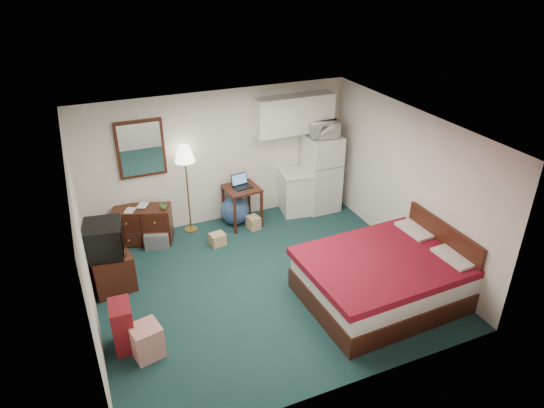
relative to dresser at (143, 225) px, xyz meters
name	(u,v)px	position (x,y,z in m)	size (l,w,h in m)	color
floor	(265,282)	(1.51, -1.98, -0.33)	(5.00, 4.50, 0.01)	#1B4245
ceiling	(264,130)	(1.51, -1.98, 2.17)	(5.00, 4.50, 0.01)	white
walls	(265,213)	(1.51, -1.98, 0.92)	(5.01, 4.51, 2.50)	white
mirror	(141,149)	(0.16, 0.24, 1.32)	(0.80, 0.06, 1.00)	white
upper_cabinets	(295,114)	(2.96, 0.10, 1.62)	(1.50, 0.35, 0.70)	silver
headboard	(441,252)	(3.97, -3.01, 0.22)	(0.06, 1.56, 1.00)	black
dresser	(143,225)	(0.00, 0.00, 0.00)	(0.98, 0.44, 0.67)	black
floor_lamp	(188,190)	(0.85, 0.07, 0.49)	(0.36, 0.36, 1.65)	#BE9444
desk	(242,206)	(1.82, -0.09, 0.05)	(0.60, 0.60, 0.76)	black
exercise_ball	(235,211)	(1.69, -0.02, -0.06)	(0.54, 0.54, 0.54)	navy
kitchen_counter	(301,192)	(3.05, -0.07, 0.08)	(0.75, 0.57, 0.82)	silver
fridge	(321,173)	(3.47, -0.10, 0.43)	(0.63, 0.63, 1.52)	silver
bed	(382,279)	(2.94, -3.01, 0.02)	(2.21, 1.73, 0.71)	#520D16
tv_stand	(111,270)	(-0.69, -1.14, -0.04)	(0.59, 0.64, 0.59)	black
suitcase	(123,326)	(-0.70, -2.54, 0.01)	(0.26, 0.42, 0.68)	maroon
retail_box	(147,341)	(-0.46, -2.79, -0.11)	(0.36, 0.36, 0.45)	beige
file_bin	(157,239)	(0.17, -0.26, -0.19)	(0.41, 0.31, 0.29)	slate
cardboard_box_a	(218,239)	(1.16, -0.62, -0.22)	(0.26, 0.22, 0.22)	tan
cardboard_box_b	(253,223)	(1.94, -0.34, -0.21)	(0.20, 0.24, 0.24)	tan
laptop	(242,182)	(1.84, -0.10, 0.54)	(0.33, 0.27, 0.23)	black
crt_tv	(103,239)	(-0.72, -1.11, 0.51)	(0.55, 0.59, 0.51)	black
microwave	(323,127)	(3.44, -0.14, 1.38)	(0.55, 0.30, 0.37)	silver
book_a	(125,205)	(-0.26, 0.01, 0.44)	(0.16, 0.02, 0.22)	tan
book_b	(137,200)	(-0.03, 0.11, 0.44)	(0.17, 0.02, 0.22)	tan
mug	(163,206)	(0.35, -0.18, 0.39)	(0.12, 0.10, 0.12)	#4E823F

